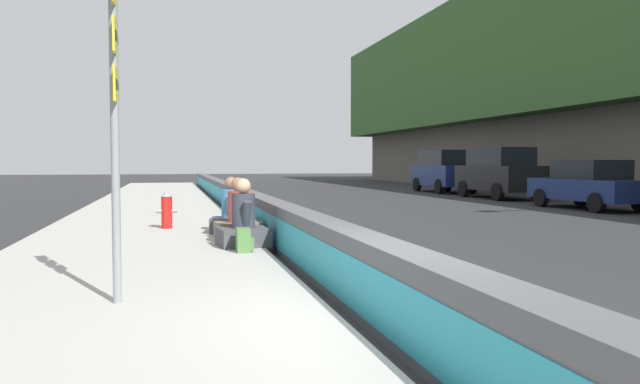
{
  "coord_description": "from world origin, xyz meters",
  "views": [
    {
      "loc": [
        -5.32,
        2.04,
        1.63
      ],
      "look_at": [
        8.41,
        -1.37,
        0.94
      ],
      "focal_mm": 33.87,
      "sensor_mm": 36.0,
      "label": 1
    }
  ],
  "objects_px": {
    "parked_car_midline": "(444,171)",
    "seated_person_rear": "(231,215)",
    "fire_hydrant": "(167,209)",
    "seated_person_middle": "(238,219)",
    "parked_car_third": "(589,184)",
    "route_sign_post": "(115,105)",
    "backpack": "(244,240)",
    "parked_car_fourth": "(499,172)",
    "seated_person_foreground": "(243,225)"
  },
  "relations": [
    {
      "from": "backpack",
      "to": "seated_person_foreground",
      "type": "bearing_deg",
      "value": -6.17
    },
    {
      "from": "seated_person_foreground",
      "to": "parked_car_fourth",
      "type": "relative_size",
      "value": 0.25
    },
    {
      "from": "fire_hydrant",
      "to": "parked_car_fourth",
      "type": "distance_m",
      "value": 17.79
    },
    {
      "from": "seated_person_foreground",
      "to": "parked_car_midline",
      "type": "height_order",
      "value": "parked_car_midline"
    },
    {
      "from": "route_sign_post",
      "to": "parked_car_fourth",
      "type": "distance_m",
      "value": 23.16
    },
    {
      "from": "route_sign_post",
      "to": "fire_hydrant",
      "type": "xyz_separation_m",
      "value": [
        7.33,
        -0.46,
        -1.65
      ]
    },
    {
      "from": "seated_person_rear",
      "to": "seated_person_foreground",
      "type": "bearing_deg",
      "value": -179.72
    },
    {
      "from": "seated_person_foreground",
      "to": "backpack",
      "type": "distance_m",
      "value": 0.75
    },
    {
      "from": "seated_person_middle",
      "to": "parked_car_fourth",
      "type": "distance_m",
      "value": 18.12
    },
    {
      "from": "seated_person_rear",
      "to": "parked_car_third",
      "type": "relative_size",
      "value": 0.26
    },
    {
      "from": "route_sign_post",
      "to": "seated_person_middle",
      "type": "relative_size",
      "value": 3.0
    },
    {
      "from": "seated_person_rear",
      "to": "parked_car_fourth",
      "type": "height_order",
      "value": "parked_car_fourth"
    },
    {
      "from": "route_sign_post",
      "to": "parked_car_midline",
      "type": "height_order",
      "value": "route_sign_post"
    },
    {
      "from": "seated_person_rear",
      "to": "parked_car_midline",
      "type": "height_order",
      "value": "parked_car_midline"
    },
    {
      "from": "fire_hydrant",
      "to": "parked_car_fourth",
      "type": "height_order",
      "value": "parked_car_fourth"
    },
    {
      "from": "seated_person_middle",
      "to": "fire_hydrant",
      "type": "bearing_deg",
      "value": 32.42
    },
    {
      "from": "fire_hydrant",
      "to": "seated_person_foreground",
      "type": "bearing_deg",
      "value": -157.76
    },
    {
      "from": "parked_car_third",
      "to": "seated_person_rear",
      "type": "bearing_deg",
      "value": 112.0
    },
    {
      "from": "seated_person_middle",
      "to": "seated_person_rear",
      "type": "relative_size",
      "value": 1.01
    },
    {
      "from": "fire_hydrant",
      "to": "backpack",
      "type": "xyz_separation_m",
      "value": [
        -4.01,
        -1.27,
        -0.25
      ]
    },
    {
      "from": "backpack",
      "to": "parked_car_fourth",
      "type": "relative_size",
      "value": 0.08
    },
    {
      "from": "fire_hydrant",
      "to": "parked_car_third",
      "type": "bearing_deg",
      "value": -74.14
    },
    {
      "from": "seated_person_rear",
      "to": "parked_car_third",
      "type": "height_order",
      "value": "parked_car_third"
    },
    {
      "from": "route_sign_post",
      "to": "backpack",
      "type": "distance_m",
      "value": 4.2
    },
    {
      "from": "seated_person_middle",
      "to": "route_sign_post",
      "type": "bearing_deg",
      "value": 160.4
    },
    {
      "from": "seated_person_middle",
      "to": "parked_car_midline",
      "type": "height_order",
      "value": "parked_car_midline"
    },
    {
      "from": "parked_car_midline",
      "to": "parked_car_fourth",
      "type": "bearing_deg",
      "value": 179.75
    },
    {
      "from": "seated_person_foreground",
      "to": "parked_car_fourth",
      "type": "bearing_deg",
      "value": -43.78
    },
    {
      "from": "parked_car_fourth",
      "to": "seated_person_foreground",
      "type": "bearing_deg",
      "value": 136.22
    },
    {
      "from": "seated_person_foreground",
      "to": "backpack",
      "type": "relative_size",
      "value": 3.03
    },
    {
      "from": "seated_person_middle",
      "to": "parked_car_third",
      "type": "relative_size",
      "value": 0.26
    },
    {
      "from": "parked_car_third",
      "to": "parked_car_fourth",
      "type": "distance_m",
      "value": 6.36
    },
    {
      "from": "parked_car_fourth",
      "to": "parked_car_third",
      "type": "bearing_deg",
      "value": 177.79
    },
    {
      "from": "parked_car_third",
      "to": "parked_car_midline",
      "type": "xyz_separation_m",
      "value": [
        12.01,
        -0.27,
        0.32
      ]
    },
    {
      "from": "seated_person_middle",
      "to": "backpack",
      "type": "bearing_deg",
      "value": 176.62
    },
    {
      "from": "fire_hydrant",
      "to": "seated_person_middle",
      "type": "relative_size",
      "value": 0.73
    },
    {
      "from": "fire_hydrant",
      "to": "seated_person_rear",
      "type": "bearing_deg",
      "value": -131.14
    },
    {
      "from": "seated_person_rear",
      "to": "parked_car_fourth",
      "type": "distance_m",
      "value": 17.47
    },
    {
      "from": "parked_car_fourth",
      "to": "seated_person_rear",
      "type": "bearing_deg",
      "value": 131.37
    },
    {
      "from": "route_sign_post",
      "to": "seated_person_rear",
      "type": "xyz_separation_m",
      "value": [
        6.16,
        -1.8,
        -1.72
      ]
    },
    {
      "from": "route_sign_post",
      "to": "parked_car_midline",
      "type": "bearing_deg",
      "value": -32.56
    },
    {
      "from": "backpack",
      "to": "parked_car_midline",
      "type": "relative_size",
      "value": 0.08
    },
    {
      "from": "fire_hydrant",
      "to": "seated_person_middle",
      "type": "xyz_separation_m",
      "value": [
        -2.16,
        -1.37,
        -0.07
      ]
    },
    {
      "from": "seated_person_middle",
      "to": "seated_person_rear",
      "type": "xyz_separation_m",
      "value": [
        1.0,
        0.04,
        -0.0
      ]
    },
    {
      "from": "parked_car_midline",
      "to": "seated_person_rear",
      "type": "bearing_deg",
      "value": 142.66
    },
    {
      "from": "seated_person_foreground",
      "to": "parked_car_third",
      "type": "height_order",
      "value": "parked_car_third"
    },
    {
      "from": "route_sign_post",
      "to": "seated_person_rear",
      "type": "height_order",
      "value": "route_sign_post"
    },
    {
      "from": "route_sign_post",
      "to": "fire_hydrant",
      "type": "distance_m",
      "value": 7.52
    },
    {
      "from": "parked_car_third",
      "to": "backpack",
      "type": "bearing_deg",
      "value": 121.88
    },
    {
      "from": "seated_person_rear",
      "to": "parked_car_fourth",
      "type": "xyz_separation_m",
      "value": [
        11.54,
        -13.1,
        0.67
      ]
    }
  ]
}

